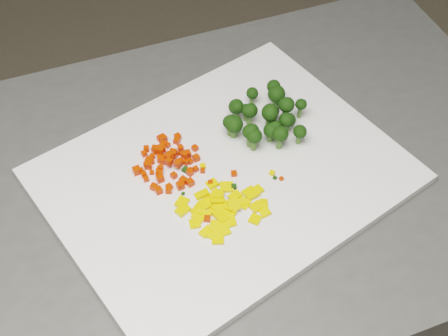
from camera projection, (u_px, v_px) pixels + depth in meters
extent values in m
cube|color=#424240|center=(239.00, 309.00, 1.27)|extent=(0.99, 0.75, 0.90)
cube|color=white|center=(224.00, 175.00, 0.90)|extent=(0.59, 0.54, 0.01)
cube|color=red|center=(154.00, 187.00, 0.87)|extent=(0.01, 0.01, 0.01)
cube|color=red|center=(178.00, 137.00, 0.94)|extent=(0.01, 0.01, 0.01)
cube|color=red|center=(137.00, 171.00, 0.89)|extent=(0.01, 0.01, 0.01)
cube|color=red|center=(159.00, 190.00, 0.87)|extent=(0.01, 0.01, 0.01)
cube|color=red|center=(187.00, 154.00, 0.91)|extent=(0.01, 0.01, 0.01)
cube|color=red|center=(160.00, 178.00, 0.88)|extent=(0.01, 0.01, 0.01)
cube|color=red|center=(177.00, 141.00, 0.93)|extent=(0.01, 0.01, 0.01)
cube|color=red|center=(190.00, 183.00, 0.88)|extent=(0.01, 0.01, 0.01)
cube|color=red|center=(169.00, 155.00, 0.90)|extent=(0.01, 0.01, 0.01)
cube|color=red|center=(173.00, 153.00, 0.90)|extent=(0.01, 0.01, 0.01)
cube|color=red|center=(167.00, 158.00, 0.91)|extent=(0.01, 0.01, 0.01)
cube|color=red|center=(159.00, 173.00, 0.89)|extent=(0.01, 0.01, 0.01)
cube|color=red|center=(169.00, 190.00, 0.87)|extent=(0.01, 0.01, 0.01)
cube|color=red|center=(180.00, 160.00, 0.91)|extent=(0.01, 0.01, 0.01)
cube|color=red|center=(141.00, 171.00, 0.89)|extent=(0.01, 0.01, 0.01)
cube|color=red|center=(161.00, 159.00, 0.91)|extent=(0.01, 0.01, 0.01)
cube|color=red|center=(160.00, 167.00, 0.89)|extent=(0.01, 0.01, 0.01)
cube|color=red|center=(196.00, 158.00, 0.91)|extent=(0.01, 0.01, 0.01)
cube|color=red|center=(148.00, 165.00, 0.90)|extent=(0.01, 0.01, 0.01)
cube|color=red|center=(167.00, 145.00, 0.93)|extent=(0.01, 0.01, 0.01)
cube|color=red|center=(190.00, 173.00, 0.89)|extent=(0.01, 0.01, 0.01)
cube|color=red|center=(177.00, 154.00, 0.91)|extent=(0.01, 0.01, 0.01)
cube|color=red|center=(181.00, 148.00, 0.92)|extent=(0.01, 0.01, 0.01)
cube|color=red|center=(147.00, 164.00, 0.90)|extent=(0.01, 0.01, 0.01)
cube|color=red|center=(164.00, 160.00, 0.90)|extent=(0.01, 0.01, 0.01)
cube|color=red|center=(160.00, 150.00, 0.91)|extent=(0.01, 0.01, 0.01)
cube|color=red|center=(160.00, 138.00, 0.93)|extent=(0.01, 0.01, 0.01)
cube|color=red|center=(203.00, 171.00, 0.89)|extent=(0.01, 0.01, 0.01)
cube|color=red|center=(195.00, 148.00, 0.92)|extent=(0.01, 0.01, 0.01)
cube|color=red|center=(171.00, 156.00, 0.90)|extent=(0.01, 0.01, 0.01)
cube|color=red|center=(146.00, 179.00, 0.88)|extent=(0.01, 0.01, 0.01)
cube|color=red|center=(190.00, 162.00, 0.90)|extent=(0.01, 0.01, 0.01)
cube|color=red|center=(171.00, 158.00, 0.91)|extent=(0.01, 0.01, 0.01)
cube|color=red|center=(163.00, 144.00, 0.93)|extent=(0.01, 0.01, 0.01)
cube|color=red|center=(183.00, 181.00, 0.88)|extent=(0.01, 0.01, 0.01)
cube|color=red|center=(185.00, 155.00, 0.90)|extent=(0.01, 0.01, 0.01)
cube|color=red|center=(169.00, 156.00, 0.90)|extent=(0.01, 0.01, 0.01)
cube|color=red|center=(190.00, 170.00, 0.89)|extent=(0.01, 0.01, 0.01)
cube|color=red|center=(149.00, 161.00, 0.90)|extent=(0.01, 0.01, 0.01)
cube|color=red|center=(144.00, 174.00, 0.89)|extent=(0.01, 0.01, 0.01)
cube|color=red|center=(180.00, 186.00, 0.87)|extent=(0.01, 0.01, 0.01)
cube|color=red|center=(180.00, 148.00, 0.92)|extent=(0.01, 0.01, 0.01)
cube|color=red|center=(144.00, 154.00, 0.91)|extent=(0.01, 0.01, 0.01)
cube|color=red|center=(169.00, 187.00, 0.87)|extent=(0.01, 0.01, 0.01)
cube|color=red|center=(196.00, 169.00, 0.90)|extent=(0.01, 0.01, 0.01)
cube|color=red|center=(158.00, 151.00, 0.92)|extent=(0.01, 0.01, 0.01)
cube|color=red|center=(152.00, 161.00, 0.90)|extent=(0.01, 0.01, 0.01)
cube|color=red|center=(162.00, 148.00, 0.91)|extent=(0.01, 0.01, 0.01)
cube|color=red|center=(150.00, 160.00, 0.91)|extent=(0.01, 0.01, 0.01)
cube|color=red|center=(169.00, 161.00, 0.89)|extent=(0.01, 0.01, 0.01)
cube|color=red|center=(186.00, 162.00, 0.90)|extent=(0.01, 0.01, 0.01)
cube|color=red|center=(178.00, 164.00, 0.89)|extent=(0.01, 0.01, 0.01)
cube|color=red|center=(163.00, 139.00, 0.93)|extent=(0.01, 0.01, 0.01)
cube|color=red|center=(174.00, 176.00, 0.89)|extent=(0.01, 0.01, 0.01)
cube|color=red|center=(183.00, 154.00, 0.91)|extent=(0.01, 0.01, 0.01)
cube|color=red|center=(153.00, 156.00, 0.91)|extent=(0.01, 0.01, 0.01)
cube|color=red|center=(181.00, 162.00, 0.90)|extent=(0.01, 0.01, 0.01)
cube|color=red|center=(146.00, 149.00, 0.92)|extent=(0.01, 0.01, 0.01)
cube|color=red|center=(155.00, 149.00, 0.92)|extent=(0.01, 0.01, 0.01)
cube|color=yellow|center=(182.00, 202.00, 0.86)|extent=(0.02, 0.02, 0.01)
cube|color=yellow|center=(229.00, 222.00, 0.84)|extent=(0.02, 0.02, 0.01)
cube|color=yellow|center=(234.00, 205.00, 0.85)|extent=(0.02, 0.02, 0.01)
cube|color=yellow|center=(217.00, 195.00, 0.86)|extent=(0.02, 0.02, 0.01)
cube|color=yellow|center=(216.00, 227.00, 0.83)|extent=(0.03, 0.02, 0.01)
cube|color=yellow|center=(227.00, 215.00, 0.85)|extent=(0.03, 0.03, 0.01)
cube|color=yellow|center=(225.00, 207.00, 0.85)|extent=(0.02, 0.02, 0.01)
cube|color=yellow|center=(235.00, 196.00, 0.86)|extent=(0.02, 0.02, 0.01)
cube|color=yellow|center=(215.00, 236.00, 0.82)|extent=(0.02, 0.02, 0.01)
cube|color=yellow|center=(222.00, 232.00, 0.83)|extent=(0.02, 0.02, 0.01)
cube|color=yellow|center=(217.00, 199.00, 0.86)|extent=(0.02, 0.02, 0.01)
cube|color=yellow|center=(206.00, 232.00, 0.83)|extent=(0.02, 0.02, 0.01)
cube|color=yellow|center=(221.00, 217.00, 0.84)|extent=(0.02, 0.03, 0.01)
cube|color=yellow|center=(226.00, 187.00, 0.88)|extent=(0.02, 0.02, 0.01)
cube|color=yellow|center=(207.00, 203.00, 0.86)|extent=(0.03, 0.02, 0.01)
cube|color=yellow|center=(251.00, 193.00, 0.87)|extent=(0.03, 0.03, 0.01)
cube|color=yellow|center=(212.00, 184.00, 0.88)|extent=(0.02, 0.02, 0.01)
cube|color=yellow|center=(243.00, 203.00, 0.86)|extent=(0.02, 0.02, 0.01)
cube|color=yellow|center=(264.00, 211.00, 0.85)|extent=(0.02, 0.02, 0.01)
cube|color=yellow|center=(264.00, 205.00, 0.86)|extent=(0.02, 0.02, 0.01)
cube|color=yellow|center=(218.00, 208.00, 0.85)|extent=(0.02, 0.02, 0.01)
cube|color=yellow|center=(243.00, 203.00, 0.86)|extent=(0.03, 0.03, 0.01)
cube|color=yellow|center=(222.00, 204.00, 0.86)|extent=(0.01, 0.02, 0.00)
cube|color=yellow|center=(217.00, 194.00, 0.86)|extent=(0.02, 0.02, 0.01)
cube|color=yellow|center=(217.00, 213.00, 0.85)|extent=(0.01, 0.02, 0.01)
cube|color=yellow|center=(225.00, 224.00, 0.84)|extent=(0.02, 0.01, 0.01)
cube|color=yellow|center=(199.00, 216.00, 0.84)|extent=(0.02, 0.02, 0.01)
cube|color=yellow|center=(257.00, 190.00, 0.87)|extent=(0.02, 0.02, 0.01)
cube|color=yellow|center=(202.00, 194.00, 0.87)|extent=(0.02, 0.02, 0.01)
cube|color=yellow|center=(199.00, 210.00, 0.85)|extent=(0.03, 0.03, 0.01)
cube|color=yellow|center=(255.00, 219.00, 0.84)|extent=(0.02, 0.02, 0.01)
cube|color=yellow|center=(205.00, 215.00, 0.84)|extent=(0.02, 0.02, 0.01)
cube|color=yellow|center=(216.00, 210.00, 0.85)|extent=(0.02, 0.02, 0.01)
cube|color=yellow|center=(195.00, 223.00, 0.84)|extent=(0.01, 0.02, 0.01)
cube|color=yellow|center=(233.00, 207.00, 0.85)|extent=(0.02, 0.02, 0.01)
cube|color=yellow|center=(256.00, 207.00, 0.85)|extent=(0.02, 0.02, 0.01)
cube|color=yellow|center=(183.00, 210.00, 0.85)|extent=(0.02, 0.02, 0.01)
cube|color=yellow|center=(218.00, 238.00, 0.82)|extent=(0.02, 0.02, 0.01)
cube|color=red|center=(254.00, 190.00, 0.87)|extent=(0.01, 0.01, 0.00)
cube|color=red|center=(210.00, 182.00, 0.88)|extent=(0.01, 0.01, 0.00)
cube|color=black|center=(183.00, 194.00, 0.87)|extent=(0.01, 0.01, 0.00)
cube|color=red|center=(152.00, 173.00, 0.89)|extent=(0.01, 0.01, 0.00)
cube|color=yellow|center=(272.00, 173.00, 0.89)|extent=(0.01, 0.01, 0.01)
cube|color=black|center=(258.00, 140.00, 0.93)|extent=(0.01, 0.01, 0.00)
cube|color=yellow|center=(234.00, 173.00, 0.89)|extent=(0.01, 0.01, 0.00)
cube|color=yellow|center=(235.00, 196.00, 0.87)|extent=(0.01, 0.01, 0.00)
cube|color=red|center=(207.00, 219.00, 0.84)|extent=(0.01, 0.01, 0.01)
cube|color=yellow|center=(203.00, 166.00, 0.90)|extent=(0.01, 0.01, 0.01)
cube|color=black|center=(234.00, 187.00, 0.88)|extent=(0.01, 0.01, 0.01)
cube|color=black|center=(275.00, 178.00, 0.89)|extent=(0.01, 0.01, 0.00)
cube|color=yellow|center=(188.00, 181.00, 0.88)|extent=(0.01, 0.01, 0.00)
cube|color=red|center=(281.00, 179.00, 0.89)|extent=(0.01, 0.01, 0.00)
cube|color=red|center=(234.00, 174.00, 0.89)|extent=(0.01, 0.01, 0.01)
cube|color=black|center=(185.00, 170.00, 0.90)|extent=(0.01, 0.01, 0.01)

